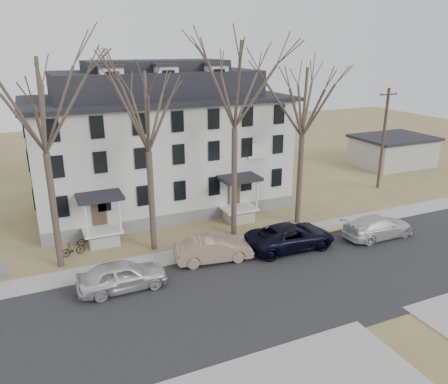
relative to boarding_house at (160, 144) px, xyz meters
name	(u,v)px	position (x,y,z in m)	size (l,w,h in m)	color
ground	(296,306)	(2.00, -17.95, -5.38)	(120.00, 120.00, 0.00)	olive
main_road	(276,288)	(2.00, -15.95, -5.38)	(120.00, 10.00, 0.04)	#27272A
far_sidewalk	(232,246)	(2.00, -9.95, -5.38)	(120.00, 2.00, 0.08)	#A09F97
yellow_curb	(300,239)	(7.00, -10.85, -5.38)	(14.00, 0.25, 0.06)	gold
boarding_house	(160,144)	(0.00, 0.00, 0.00)	(20.80, 12.36, 12.05)	slate
distant_building	(392,151)	(28.00, 2.05, -3.70)	(8.50, 6.50, 3.35)	#A09F97
tree_far_left	(39,99)	(-9.00, -8.15, 4.96)	(8.40, 8.40, 13.72)	#473B31
tree_mid_left	(146,106)	(-3.00, -8.15, 4.22)	(7.80, 7.80, 12.74)	#473B31
tree_center	(235,79)	(3.00, -8.15, 5.71)	(9.00, 9.00, 14.70)	#473B31
tree_mid_right	(304,98)	(8.50, -8.15, 4.22)	(7.80, 7.80, 12.74)	#473B31
utility_pole_far	(383,138)	(20.50, -3.95, -0.47)	(2.00, 0.28, 9.50)	#3D3023
car_silver	(122,276)	(-6.02, -12.53, -4.53)	(2.01, 5.00, 1.70)	silver
car_tan	(213,250)	(-0.01, -11.48, -4.57)	(1.72, 4.94, 1.63)	tan
car_navy	(291,237)	(5.49, -11.89, -4.53)	(2.81, 6.09, 1.69)	black
car_white	(378,227)	(12.17, -12.92, -4.59)	(2.21, 5.45, 1.58)	silver
bicycle_left	(89,240)	(-6.94, -5.81, -4.97)	(0.54, 1.55, 0.81)	black
bicycle_right	(73,250)	(-8.12, -7.06, -4.91)	(0.44, 1.56, 0.93)	black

